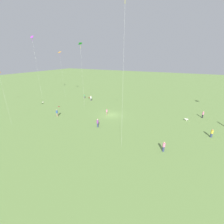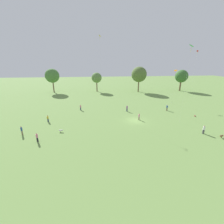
# 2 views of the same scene
# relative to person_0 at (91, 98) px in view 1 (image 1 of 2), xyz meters

# --- Properties ---
(ground_plane) EXTENTS (240.00, 240.00, 0.00)m
(ground_plane) POSITION_rel_person_0_xyz_m (-12.06, 8.65, -0.89)
(ground_plane) COLOR #6B8E47
(person_0) EXTENTS (0.62, 0.62, 1.81)m
(person_0) POSITION_rel_person_0_xyz_m (0.00, 0.00, 0.00)
(person_0) COLOR #4C4C51
(person_0) RESTS_ON ground_plane
(person_2) EXTENTS (0.58, 0.58, 1.67)m
(person_2) POSITION_rel_person_0_xyz_m (-33.86, 10.48, -0.07)
(person_2) COLOR #333D5B
(person_2) RESTS_ON ground_plane
(person_3) EXTENTS (0.51, 0.51, 1.82)m
(person_3) POSITION_rel_person_0_xyz_m (-0.38, 15.62, 0.01)
(person_3) COLOR #847056
(person_3) RESTS_ON ground_plane
(person_4) EXTENTS (0.43, 0.43, 1.66)m
(person_4) POSITION_rel_person_0_xyz_m (3.97, -1.69, -0.06)
(person_4) COLOR #4C4C51
(person_4) RESTS_ON ground_plane
(person_5) EXTENTS (0.58, 0.58, 1.74)m
(person_5) POSITION_rel_person_0_xyz_m (-26.56, 19.09, -0.03)
(person_5) COLOR #333D5B
(person_5) RESTS_ON ground_plane
(person_6) EXTENTS (0.50, 0.50, 1.79)m
(person_6) POSITION_rel_person_0_xyz_m (-32.98, 0.46, 0.01)
(person_6) COLOR #232328
(person_6) RESTS_ON ground_plane
(person_7) EXTENTS (0.49, 0.49, 1.65)m
(person_7) POSITION_rel_person_0_xyz_m (-11.03, 9.17, -0.06)
(person_7) COLOR #847056
(person_7) RESTS_ON ground_plane
(person_8) EXTENTS (0.57, 0.57, 1.87)m
(person_8) POSITION_rel_person_0_xyz_m (-12.65, 16.26, 0.04)
(person_8) COLOR #333D5B
(person_8) RESTS_ON ground_plane
(kite_0) EXTENTS (0.98, 0.72, 20.32)m
(kite_0) POSITION_rel_person_0_xyz_m (17.88, 4.95, 17.85)
(kite_0) COLOR purple
(kite_0) RESTS_ON ground_plane
(kite_2) EXTENTS (1.10, 1.15, 17.57)m
(kite_2) POSITION_rel_person_0_xyz_m (-1.70, 6.05, 15.49)
(kite_2) COLOR green
(kite_2) RESTS_ON ground_plane
(kite_3) EXTENTS (0.75, 0.79, 21.32)m
(kite_3) POSITION_rel_person_0_xyz_m (-20.08, 20.82, 17.83)
(kite_3) COLOR yellow
(kite_3) RESTS_ON ground_plane
(kite_6) EXTENTS (1.13, 1.06, 15.75)m
(kite_6) POSITION_rel_person_0_xyz_m (11.63, 0.14, 13.89)
(kite_6) COLOR orange
(kite_6) RESTS_ON ground_plane
(dog_0) EXTENTS (0.81, 0.49, 0.63)m
(dog_0) POSITION_rel_person_0_xyz_m (2.19, -2.15, -0.46)
(dog_0) COLOR brown
(dog_0) RESTS_ON ground_plane
(dog_1) EXTENTS (0.84, 0.40, 0.57)m
(dog_1) POSITION_rel_person_0_xyz_m (-29.48, 4.15, -0.51)
(dog_1) COLOR silver
(dog_1) RESTS_ON ground_plane
(picnic_bag_0) EXTENTS (0.36, 0.41, 0.22)m
(picnic_bag_0) POSITION_rel_person_0_xyz_m (12.99, 8.67, -0.78)
(picnic_bag_0) COLOR beige
(picnic_bag_0) RESTS_ON ground_plane
(picnic_bag_1) EXTENTS (0.30, 0.32, 0.24)m
(picnic_bag_1) POSITION_rel_person_0_xyz_m (4.91, 9.83, -0.77)
(picnic_bag_1) COLOR #933833
(picnic_bag_1) RESTS_ON ground_plane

